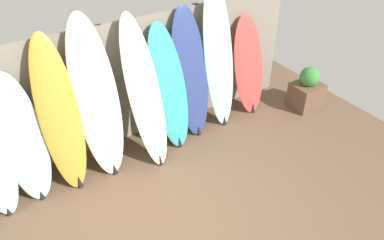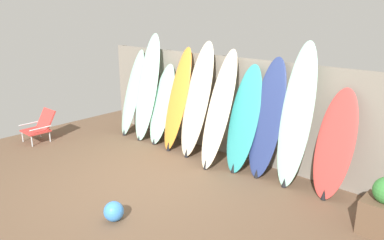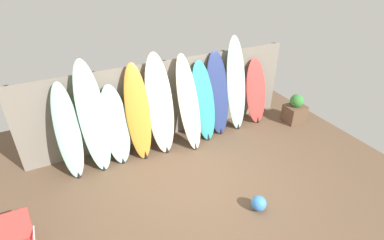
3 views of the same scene
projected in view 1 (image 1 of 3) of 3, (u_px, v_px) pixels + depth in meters
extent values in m
plane|color=brown|center=(185.00, 233.00, 4.24)|extent=(7.68, 7.68, 0.00)
cube|color=gray|center=(108.00, 88.00, 5.10)|extent=(6.08, 0.04, 1.80)
cylinder|color=#6C655B|center=(107.00, 87.00, 5.13)|extent=(0.10, 0.10, 1.80)
cylinder|color=#6C655B|center=(195.00, 62.00, 5.76)|extent=(0.10, 0.10, 1.80)
cylinder|color=#6C655B|center=(266.00, 42.00, 6.38)|extent=(0.10, 0.10, 1.80)
cone|color=black|center=(8.00, 210.00, 4.42)|extent=(0.08, 0.08, 0.11)
ellipsoid|color=#9ED6BC|center=(22.00, 139.00, 4.38)|extent=(0.51, 0.57, 1.56)
cone|color=black|center=(41.00, 195.00, 4.63)|extent=(0.08, 0.08, 0.11)
ellipsoid|color=orange|center=(59.00, 115.00, 4.46)|extent=(0.55, 0.68, 1.93)
cone|color=black|center=(79.00, 181.00, 4.78)|extent=(0.08, 0.08, 0.17)
ellipsoid|color=beige|center=(96.00, 99.00, 4.64)|extent=(0.60, 0.71, 2.06)
cone|color=black|center=(114.00, 169.00, 4.98)|extent=(0.08, 0.08, 0.15)
ellipsoid|color=beige|center=(144.00, 93.00, 4.84)|extent=(0.46, 0.79, 1.97)
cone|color=black|center=(160.00, 159.00, 5.13)|extent=(0.08, 0.08, 0.16)
ellipsoid|color=teal|center=(169.00, 87.00, 5.17)|extent=(0.54, 0.62, 1.75)
cone|color=black|center=(179.00, 142.00, 5.45)|extent=(0.08, 0.08, 0.15)
ellipsoid|color=navy|center=(190.00, 74.00, 5.35)|extent=(0.56, 0.56, 1.90)
cone|color=black|center=(199.00, 130.00, 5.69)|extent=(0.08, 0.08, 0.14)
ellipsoid|color=#9ED6BC|center=(219.00, 57.00, 5.48)|extent=(0.50, 0.54, 2.17)
cone|color=black|center=(224.00, 120.00, 5.91)|extent=(0.08, 0.08, 0.14)
ellipsoid|color=#D13D38|center=(249.00, 65.00, 5.93)|extent=(0.57, 0.51, 1.56)
cone|color=black|center=(253.00, 108.00, 6.19)|extent=(0.08, 0.08, 0.15)
cube|color=brown|center=(306.00, 95.00, 6.26)|extent=(0.49, 0.42, 0.43)
sphere|color=#378238|center=(310.00, 77.00, 6.06)|extent=(0.32, 0.32, 0.32)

